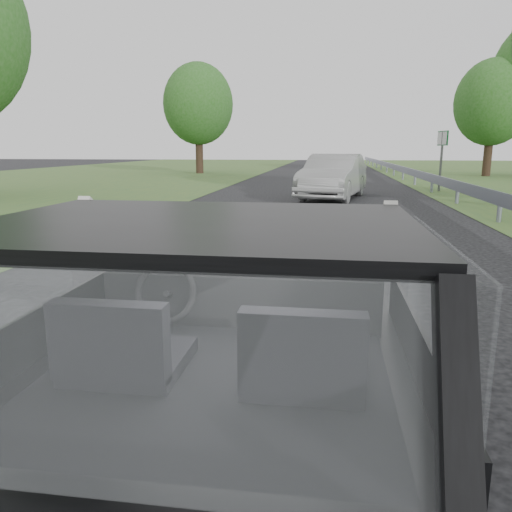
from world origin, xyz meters
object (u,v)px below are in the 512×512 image
(subject_car, at_px, (224,353))
(highway_sign, at_px, (441,161))
(other_car, at_px, (333,177))
(cat, at_px, (273,255))

(subject_car, bearing_deg, highway_sign, 75.50)
(subject_car, distance_m, other_car, 15.04)
(other_car, height_order, highway_sign, highway_sign)
(other_car, relative_size, highway_sign, 1.94)
(cat, distance_m, highway_sign, 18.60)
(subject_car, bearing_deg, cat, 75.70)
(subject_car, xyz_separation_m, highway_sign, (4.82, 18.65, 0.45))
(cat, xyz_separation_m, other_car, (0.43, 14.38, -0.33))
(cat, xyz_separation_m, highway_sign, (4.66, 18.01, 0.09))
(cat, bearing_deg, subject_car, -109.78)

